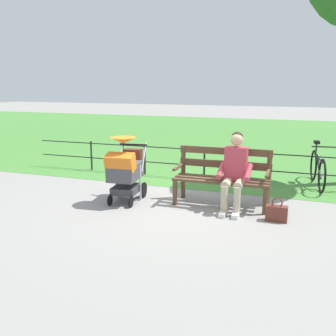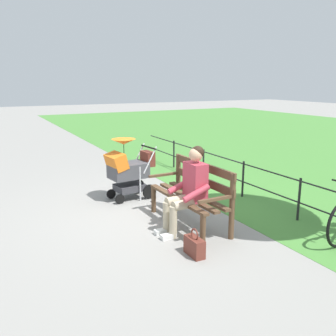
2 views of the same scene
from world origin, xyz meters
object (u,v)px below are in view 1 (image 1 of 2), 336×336
object	(u,v)px
park_bench	(223,174)
bicycle	(318,169)
person_on_bench	(235,169)
stroller	(125,169)
handbag	(277,213)

from	to	relation	value
park_bench	bicycle	world-z (taller)	park_bench
park_bench	person_on_bench	size ratio (longest dim) A/B	1.26
person_on_bench	bicycle	size ratio (longest dim) A/B	0.77
person_on_bench	stroller	world-z (taller)	person_on_bench
park_bench	handbag	bearing A→B (deg)	149.77
stroller	handbag	world-z (taller)	stroller
person_on_bench	handbag	size ratio (longest dim) A/B	3.45
handbag	bicycle	distance (m)	2.45
park_bench	bicycle	bearing A→B (deg)	-130.93
person_on_bench	bicycle	xyz separation A→B (m)	(-1.33, -2.03, -0.31)
park_bench	person_on_bench	distance (m)	0.36
park_bench	stroller	xyz separation A→B (m)	(1.62, 0.44, 0.07)
stroller	person_on_bench	bearing A→B (deg)	-173.37
park_bench	person_on_bench	xyz separation A→B (m)	(-0.24, 0.22, 0.15)
park_bench	handbag	xyz separation A→B (m)	(-0.95, 0.55, -0.40)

